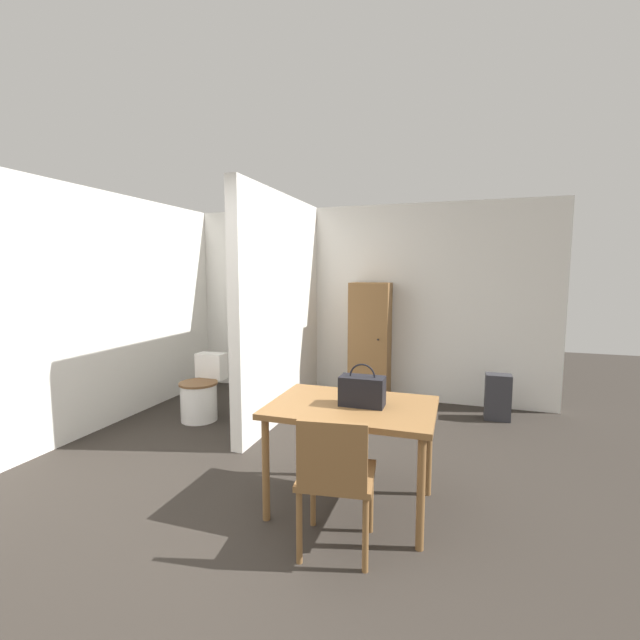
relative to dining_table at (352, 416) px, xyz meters
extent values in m
plane|color=#2D2823|center=(-0.76, -0.95, -0.66)|extent=(16.00, 16.00, 0.00)
cube|color=white|center=(-0.76, 2.75, 0.59)|extent=(5.24, 0.12, 2.50)
cube|color=white|center=(-2.94, 0.87, 0.59)|extent=(0.12, 4.65, 2.50)
cube|color=white|center=(-1.22, 1.62, 0.59)|extent=(0.12, 2.15, 2.50)
cube|color=brown|center=(0.00, 0.00, 0.06)|extent=(1.13, 0.79, 0.04)
cylinder|color=brown|center=(-0.50, -0.33, -0.31)|extent=(0.05, 0.05, 0.70)
cylinder|color=brown|center=(0.50, -0.33, -0.31)|extent=(0.05, 0.05, 0.70)
cylinder|color=brown|center=(-0.50, 0.33, -0.31)|extent=(0.05, 0.05, 0.70)
cylinder|color=brown|center=(0.50, 0.33, -0.31)|extent=(0.05, 0.05, 0.70)
cube|color=brown|center=(0.02, -0.46, -0.21)|extent=(0.48, 0.48, 0.04)
cube|color=brown|center=(0.05, -0.66, 0.00)|extent=(0.39, 0.08, 0.38)
cylinder|color=brown|center=(-0.18, -0.30, -0.45)|extent=(0.04, 0.04, 0.43)
cylinder|color=brown|center=(0.19, -0.25, -0.45)|extent=(0.04, 0.04, 0.43)
cylinder|color=brown|center=(-0.14, -0.67, -0.45)|extent=(0.04, 0.04, 0.43)
cylinder|color=brown|center=(0.23, -0.62, -0.45)|extent=(0.04, 0.04, 0.43)
cylinder|color=white|center=(-2.05, 1.20, -0.46)|extent=(0.40, 0.40, 0.41)
cylinder|color=brown|center=(-2.05, 1.20, -0.24)|extent=(0.42, 0.42, 0.02)
cube|color=white|center=(-2.05, 1.47, -0.10)|extent=(0.33, 0.18, 0.30)
cube|color=black|center=(0.07, 0.00, 0.18)|extent=(0.30, 0.16, 0.20)
torus|color=black|center=(0.07, 0.00, 0.28)|extent=(0.18, 0.01, 0.18)
cube|color=brown|center=(-0.38, 2.49, 0.10)|extent=(0.49, 0.37, 1.52)
sphere|color=black|center=(-0.24, 2.29, 0.17)|extent=(0.02, 0.02, 0.02)
cube|color=#2D2D33|center=(1.13, 2.26, -0.40)|extent=(0.27, 0.19, 0.52)
camera|label=1|loc=(0.68, -2.79, 1.00)|focal=24.00mm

